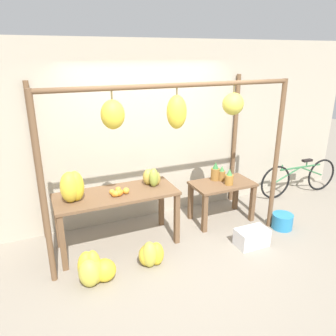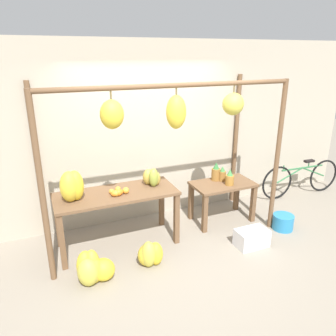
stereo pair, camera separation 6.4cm
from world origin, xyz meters
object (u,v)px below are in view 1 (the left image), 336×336
at_px(orange_pile, 118,192).
at_px(banana_pile_ground_left, 94,270).
at_px(banana_pile_on_table, 72,187).
at_px(blue_bucket, 282,221).
at_px(papaya_pile, 153,178).
at_px(parked_bicycle, 299,178).
at_px(fruit_crate_white, 252,237).
at_px(pineapple_cluster, 221,175).
at_px(banana_pile_ground_right, 151,254).

xyz_separation_m(orange_pile, banana_pile_ground_left, (-0.50, -0.60, -0.67)).
height_order(banana_pile_on_table, blue_bucket, banana_pile_on_table).
relative_size(orange_pile, papaya_pile, 0.90).
distance_m(blue_bucket, parked_bicycle, 1.52).
distance_m(fruit_crate_white, papaya_pile, 1.64).
height_order(banana_pile_on_table, pineapple_cluster, banana_pile_on_table).
distance_m(banana_pile_on_table, fruit_crate_white, 2.56).
bearing_deg(pineapple_cluster, banana_pile_on_table, -176.47).
distance_m(banana_pile_ground_right, blue_bucket, 2.22).
xyz_separation_m(banana_pile_on_table, banana_pile_ground_left, (0.08, -0.64, -0.83)).
bearing_deg(pineapple_cluster, papaya_pile, -177.55).
bearing_deg(blue_bucket, pineapple_cluster, 136.60).
relative_size(banana_pile_on_table, papaya_pile, 1.41).
bearing_deg(banana_pile_on_table, orange_pile, -4.84).
relative_size(fruit_crate_white, blue_bucket, 1.44).
bearing_deg(banana_pile_ground_right, orange_pile, 113.01).
distance_m(parked_bicycle, papaya_pile, 3.17).
xyz_separation_m(pineapple_cluster, fruit_crate_white, (-0.02, -0.88, -0.64)).
relative_size(blue_bucket, parked_bicycle, 0.18).
bearing_deg(fruit_crate_white, pineapple_cluster, 88.97).
height_order(orange_pile, banana_pile_ground_left, orange_pile).
bearing_deg(banana_pile_ground_right, papaya_pile, 66.21).
height_order(fruit_crate_white, papaya_pile, papaya_pile).
relative_size(pineapple_cluster, parked_bicycle, 0.23).
bearing_deg(banana_pile_ground_left, blue_bucket, 2.02).
bearing_deg(banana_pile_ground_left, pineapple_cluster, 19.43).
height_order(banana_pile_ground_right, parked_bicycle, parked_bicycle).
height_order(banana_pile_on_table, banana_pile_ground_right, banana_pile_on_table).
height_order(blue_bucket, papaya_pile, papaya_pile).
distance_m(orange_pile, pineapple_cluster, 1.74).
height_order(banana_pile_ground_left, fruit_crate_white, banana_pile_ground_left).
height_order(pineapple_cluster, fruit_crate_white, pineapple_cluster).
height_order(parked_bicycle, papaya_pile, papaya_pile).
bearing_deg(banana_pile_ground_right, parked_bicycle, 15.92).
bearing_deg(blue_bucket, banana_pile_ground_right, -178.24).
relative_size(banana_pile_on_table, pineapple_cluster, 1.03).
distance_m(pineapple_cluster, fruit_crate_white, 1.09).
bearing_deg(fruit_crate_white, banana_pile_ground_right, 174.82).
height_order(banana_pile_ground_right, fruit_crate_white, banana_pile_ground_right).
bearing_deg(banana_pile_ground_right, banana_pile_ground_left, -177.20).
height_order(banana_pile_ground_left, banana_pile_ground_right, banana_pile_ground_left).
height_order(orange_pile, papaya_pile, papaya_pile).
height_order(banana_pile_on_table, orange_pile, banana_pile_on_table).
xyz_separation_m(pineapple_cluster, banana_pile_ground_left, (-2.23, -0.79, -0.59)).
bearing_deg(papaya_pile, pineapple_cluster, 2.45).
distance_m(blue_bucket, papaya_pile, 2.16).
bearing_deg(banana_pile_ground_left, fruit_crate_white, -2.54).
bearing_deg(fruit_crate_white, orange_pile, 157.99).
bearing_deg(banana_pile_ground_right, blue_bucket, 1.76).
relative_size(orange_pile, banana_pile_ground_left, 0.49).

